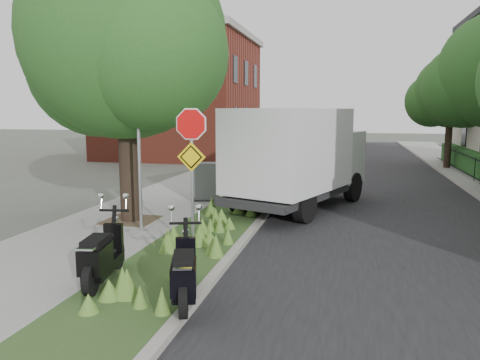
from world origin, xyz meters
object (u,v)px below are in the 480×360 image
(box_truck, at_px, (298,154))
(scooter_far, at_px, (184,279))
(scooter_near, at_px, (100,261))
(sign_assembly, at_px, (192,150))
(utility_cabinet, at_px, (207,182))

(box_truck, bearing_deg, scooter_far, -95.69)
(scooter_near, bearing_deg, scooter_far, -15.71)
(sign_assembly, bearing_deg, scooter_far, -73.42)
(scooter_far, height_order, utility_cabinet, utility_cabinet)
(scooter_near, distance_m, utility_cabinet, 8.02)
(sign_assembly, distance_m, utility_cabinet, 5.98)
(sign_assembly, height_order, utility_cabinet, sign_assembly)
(sign_assembly, xyz_separation_m, scooter_far, (0.86, -2.90, -1.78))
(scooter_far, xyz_separation_m, box_truck, (0.83, 8.30, 1.24))
(scooter_far, bearing_deg, sign_assembly, 106.58)
(scooter_far, xyz_separation_m, utility_cabinet, (-2.26, 8.48, 0.19))
(sign_assembly, xyz_separation_m, box_truck, (1.69, 5.40, -0.54))
(scooter_near, xyz_separation_m, box_truck, (2.55, 7.81, 1.23))
(sign_assembly, bearing_deg, scooter_near, -109.74)
(scooter_near, relative_size, scooter_far, 1.05)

